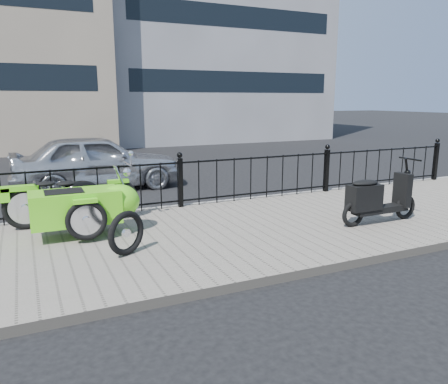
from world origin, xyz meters
name	(u,v)px	position (x,y,z in m)	size (l,w,h in m)	color
ground	(206,230)	(0.00, 0.00, 0.00)	(120.00, 120.00, 0.00)	black
sidewalk	(218,235)	(0.00, -0.50, 0.06)	(30.00, 3.80, 0.12)	slate
curb	(178,208)	(0.00, 1.44, 0.06)	(30.00, 0.10, 0.12)	gray
iron_fence	(180,183)	(0.00, 1.30, 0.59)	(14.11, 0.11, 1.08)	black
building_grey	(204,0)	(7.00, 16.99, 7.50)	(12.00, 8.01, 15.00)	gray
motorcycle_sidecar	(86,203)	(-1.89, 0.30, 0.59)	(2.28, 1.48, 0.98)	black
scooter	(376,199)	(2.61, -1.19, 0.54)	(1.60, 0.47, 1.09)	black
spare_tire	(126,233)	(-1.55, -0.96, 0.43)	(0.61, 0.61, 0.09)	black
sedan_car	(97,162)	(-1.09, 4.37, 0.68)	(1.61, 4.00, 1.36)	#B5B7BC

